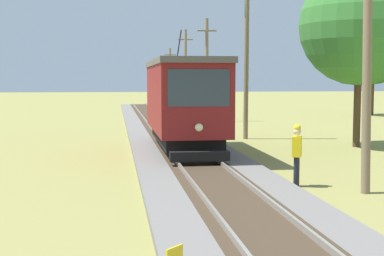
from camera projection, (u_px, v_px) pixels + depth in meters
name	position (u px, v px, depth m)	size (l,w,h in m)	color
red_tram	(184.00, 101.00, 22.05)	(2.60, 8.54, 4.79)	maroon
utility_pole_near_tram	(368.00, 32.00, 14.33)	(1.40, 0.52, 8.42)	#7A664C
utility_pole_mid	(246.00, 56.00, 27.51)	(1.40, 0.34, 8.27)	#7A664C
utility_pole_far	(207.00, 69.00, 39.33)	(1.40, 0.38, 7.44)	#7A664C
utility_pole_distant	(186.00, 70.00, 51.16)	(1.40, 0.49, 7.72)	#7A664C
utility_pole_horizon	(170.00, 76.00, 65.42)	(1.40, 0.40, 6.82)	#7A664C
track_worker	(297.00, 152.00, 15.42)	(0.38, 0.45, 1.78)	black
tree_left_near	(373.00, 53.00, 45.69)	(5.39, 5.39, 8.01)	#4C3823
tree_left_far	(359.00, 26.00, 24.13)	(5.34, 5.34, 8.12)	#4C3823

